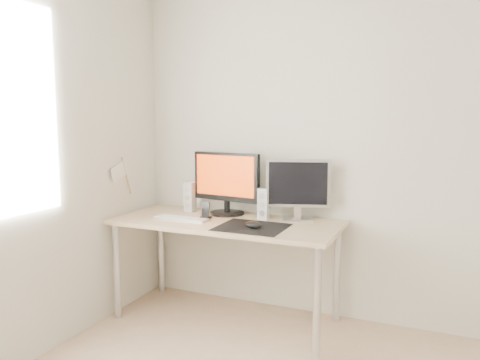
% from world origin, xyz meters
% --- Properties ---
extents(wall_back, '(3.50, 0.00, 3.50)m').
position_xyz_m(wall_back, '(0.00, 1.75, 1.25)').
color(wall_back, silver).
rests_on(wall_back, ground).
extents(mousepad, '(0.45, 0.40, 0.00)m').
position_xyz_m(mousepad, '(-0.68, 1.26, 0.73)').
color(mousepad, black).
rests_on(mousepad, desk).
extents(mouse, '(0.12, 0.07, 0.04)m').
position_xyz_m(mouse, '(-0.66, 1.23, 0.75)').
color(mouse, black).
rests_on(mouse, mousepad).
extents(desk, '(1.60, 0.70, 0.73)m').
position_xyz_m(desk, '(-0.93, 1.38, 0.65)').
color(desk, '#D1B587').
rests_on(desk, ground).
extents(main_monitor, '(0.55, 0.29, 0.47)m').
position_xyz_m(main_monitor, '(-1.02, 1.58, 0.98)').
color(main_monitor, black).
rests_on(main_monitor, desk).
extents(second_monitor, '(0.44, 0.22, 0.43)m').
position_xyz_m(second_monitor, '(-0.47, 1.60, 0.97)').
color(second_monitor, silver).
rests_on(second_monitor, desk).
extents(speaker_left, '(0.07, 0.09, 0.23)m').
position_xyz_m(speaker_left, '(-1.33, 1.57, 0.84)').
color(speaker_left, silver).
rests_on(speaker_left, desk).
extents(speaker_right, '(0.07, 0.09, 0.23)m').
position_xyz_m(speaker_right, '(-0.70, 1.53, 0.84)').
color(speaker_right, white).
rests_on(speaker_right, desk).
extents(keyboard, '(0.43, 0.14, 0.02)m').
position_xyz_m(keyboard, '(-1.24, 1.28, 0.74)').
color(keyboard, '#AFAFB1').
rests_on(keyboard, desk).
extents(phone_dock, '(0.07, 0.06, 0.12)m').
position_xyz_m(phone_dock, '(-1.09, 1.38, 0.77)').
color(phone_dock, black).
rests_on(phone_dock, desk).
extents(pennant, '(0.01, 0.23, 0.29)m').
position_xyz_m(pennant, '(-1.72, 1.24, 1.05)').
color(pennant, '#A57F54').
rests_on(pennant, wall_left).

